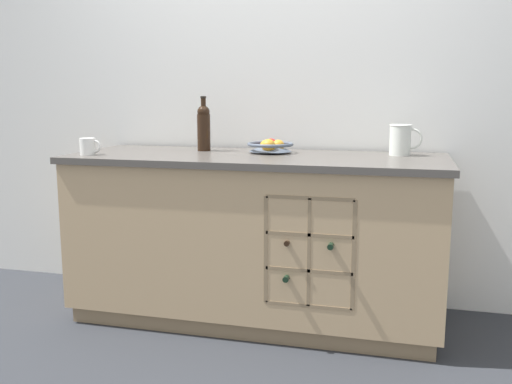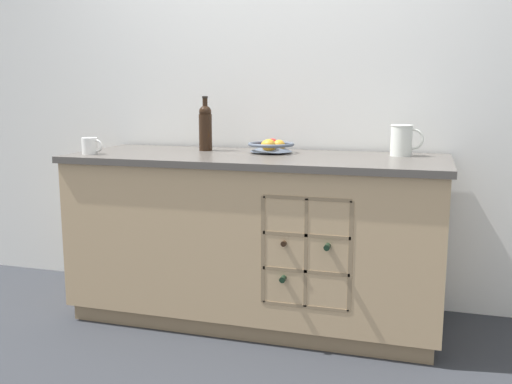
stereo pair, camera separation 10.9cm
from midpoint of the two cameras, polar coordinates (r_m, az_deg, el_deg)
ground_plane at (r=3.30m, az=0.97°, el=-12.33°), size 14.00×14.00×0.00m
back_wall at (r=3.47m, az=2.99°, el=10.34°), size 4.40×0.06×2.55m
kitchen_island at (r=3.15m, az=1.04°, el=-4.51°), size 2.02×0.78×0.92m
fruit_bowl at (r=3.18m, az=2.52°, el=4.61°), size 0.26×0.26×0.08m
white_pitcher at (r=3.13m, az=15.38°, el=5.07°), size 0.17×0.12×0.16m
ceramic_mug at (r=3.23m, az=-15.32°, el=4.47°), size 0.12×0.08×0.09m
standing_wine_bottle at (r=3.31m, az=-4.14°, el=6.56°), size 0.08×0.08×0.31m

